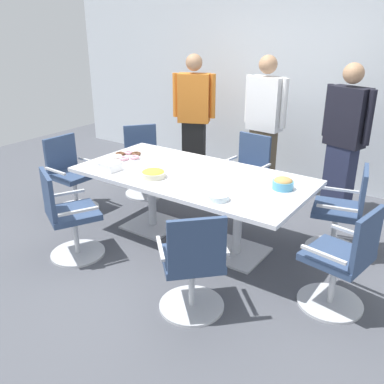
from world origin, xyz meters
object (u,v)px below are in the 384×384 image
donut_platter (127,156)px  snack_bowl_cookies (283,183)px  office_chair_6 (71,178)px  plate_stack (218,197)px  office_chair_4 (247,176)px  office_chair_5 (143,164)px  office_chair_2 (342,265)px  person_standing_0 (194,116)px  conference_table (192,185)px  office_chair_3 (342,215)px  office_chair_0 (68,219)px  person_standing_1 (264,123)px  snack_bowl_chips_yellow (153,173)px  office_chair_1 (193,268)px  napkin_pile (110,166)px  person_standing_2 (344,139)px

donut_platter → snack_bowl_cookies: bearing=3.7°
office_chair_6 → plate_stack: size_ratio=4.86×
office_chair_4 → office_chair_5: same height
office_chair_2 → person_standing_0: size_ratio=0.51×
conference_table → office_chair_3: 1.53m
office_chair_0 → person_standing_1: bearing=100.7°
person_standing_0 → person_standing_1: size_ratio=0.99×
snack_bowl_chips_yellow → donut_platter: bearing=153.6°
conference_table → office_chair_1: size_ratio=2.64×
person_standing_1 → office_chair_3: bearing=148.2°
office_chair_0 → office_chair_3: same height
plate_stack → office_chair_3: bearing=52.6°
office_chair_2 → person_standing_1: (-1.67, 1.96, 0.55)m
office_chair_4 → napkin_pile: bearing=66.1°
office_chair_2 → office_chair_0: bearing=115.7°
office_chair_1 → person_standing_2: person_standing_2 is taller
snack_bowl_cookies → person_standing_0: bearing=144.2°
person_standing_0 → person_standing_2: person_standing_0 is taller
person_standing_1 → donut_platter: 1.90m
office_chair_2 → plate_stack: 1.15m
person_standing_2 → plate_stack: bearing=93.4°
conference_table → person_standing_2: bearing=56.3°
office_chair_5 → person_standing_2: size_ratio=0.51×
office_chair_4 → snack_bowl_cookies: 1.35m
office_chair_1 → plate_stack: office_chair_1 is taller
snack_bowl_cookies → plate_stack: 0.67m
office_chair_0 → office_chair_5: size_ratio=1.00×
office_chair_0 → person_standing_0: size_ratio=0.51×
person_standing_1 → donut_platter: size_ratio=5.43×
office_chair_1 → donut_platter: size_ratio=2.73×
office_chair_0 → plate_stack: bearing=49.3°
office_chair_6 → snack_bowl_cookies: (2.60, 0.34, 0.40)m
office_chair_4 → snack_bowl_chips_yellow: bearing=81.8°
snack_bowl_chips_yellow → office_chair_6: bearing=175.8°
office_chair_2 → office_chair_4: (-1.59, 1.38, 0.00)m
conference_table → office_chair_2: size_ratio=2.64×
person_standing_0 → donut_platter: (0.15, -1.56, -0.17)m
office_chair_6 → person_standing_1: person_standing_1 is taller
office_chair_1 → person_standing_2: 2.66m
office_chair_5 → napkin_pile: bearing=64.2°
office_chair_1 → snack_bowl_chips_yellow: size_ratio=3.65×
office_chair_2 → person_standing_2: person_standing_2 is taller
office_chair_0 → office_chair_6: size_ratio=1.00×
person_standing_2 → snack_bowl_chips_yellow: (-1.32, -1.88, -0.14)m
person_standing_1 → napkin_pile: person_standing_1 is taller
office_chair_1 → snack_bowl_cookies: 1.23m
office_chair_5 → donut_platter: (0.38, -0.69, 0.36)m
person_standing_0 → conference_table: bearing=100.1°
snack_bowl_cookies → office_chair_1: bearing=-101.0°
person_standing_1 → person_standing_0: bearing=10.4°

